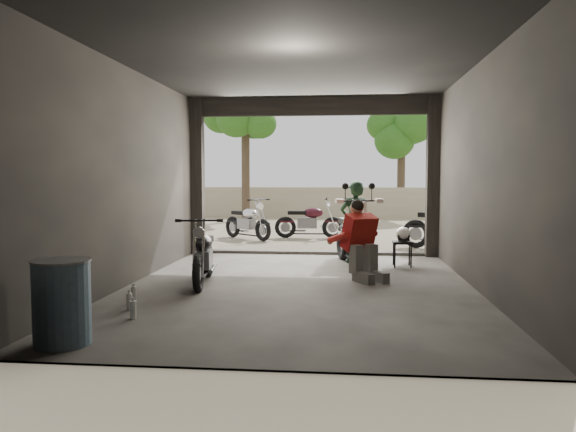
% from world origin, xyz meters
% --- Properties ---
extents(ground, '(80.00, 80.00, 0.00)m').
position_xyz_m(ground, '(0.00, 0.00, 0.00)').
color(ground, '#7A6D56').
rests_on(ground, ground).
extents(garage, '(7.00, 7.13, 3.20)m').
position_xyz_m(garage, '(0.00, 0.55, 1.28)').
color(garage, '#2D2B28').
rests_on(garage, ground).
extents(boundary_wall, '(18.00, 0.30, 1.20)m').
position_xyz_m(boundary_wall, '(0.00, 14.00, 0.60)').
color(boundary_wall, gray).
rests_on(boundary_wall, ground).
extents(tree_left, '(2.20, 2.20, 5.60)m').
position_xyz_m(tree_left, '(-3.00, 12.50, 3.99)').
color(tree_left, '#382B1E').
rests_on(tree_left, ground).
extents(tree_right, '(2.20, 2.20, 5.00)m').
position_xyz_m(tree_right, '(2.80, 14.00, 3.56)').
color(tree_right, '#382B1E').
rests_on(tree_right, ground).
extents(main_bike, '(1.15, 1.99, 1.25)m').
position_xyz_m(main_bike, '(0.77, 2.09, 0.62)').
color(main_bike, beige).
rests_on(main_bike, ground).
extents(left_bike, '(0.81, 1.57, 1.02)m').
position_xyz_m(left_bike, '(-1.43, 0.10, 0.51)').
color(left_bike, black).
rests_on(left_bike, ground).
extents(outside_bike_a, '(1.60, 1.52, 1.06)m').
position_xyz_m(outside_bike_a, '(-1.84, 6.20, 0.53)').
color(outside_bike_a, black).
rests_on(outside_bike_a, ground).
extents(outside_bike_b, '(1.58, 0.68, 1.06)m').
position_xyz_m(outside_bike_b, '(-0.28, 6.63, 0.53)').
color(outside_bike_b, '#3B0E18').
rests_on(outside_bike_b, ground).
extents(outside_bike_c, '(1.93, 1.47, 1.21)m').
position_xyz_m(outside_bike_c, '(2.88, 4.49, 0.61)').
color(outside_bike_c, black).
rests_on(outside_bike_c, ground).
extents(rider, '(0.63, 0.50, 1.53)m').
position_xyz_m(rider, '(0.84, 2.43, 0.76)').
color(rider, black).
rests_on(rider, ground).
extents(mechanic, '(0.96, 1.03, 1.21)m').
position_xyz_m(mechanic, '(0.94, 0.66, 0.60)').
color(mechanic, '#A61F16').
rests_on(mechanic, ground).
extents(stool, '(0.34, 0.34, 0.47)m').
position_xyz_m(stool, '(1.67, 2.03, 0.39)').
color(stool, black).
rests_on(stool, ground).
extents(helmet, '(0.29, 0.30, 0.25)m').
position_xyz_m(helmet, '(1.69, 2.08, 0.59)').
color(helmet, silver).
rests_on(helmet, stool).
extents(oil_drum, '(0.56, 0.56, 0.82)m').
position_xyz_m(oil_drum, '(-2.00, -3.00, 0.41)').
color(oil_drum, '#3A5062').
rests_on(oil_drum, ground).
extents(sign_post, '(0.74, 0.08, 2.23)m').
position_xyz_m(sign_post, '(2.97, 5.15, 1.49)').
color(sign_post, black).
rests_on(sign_post, ground).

